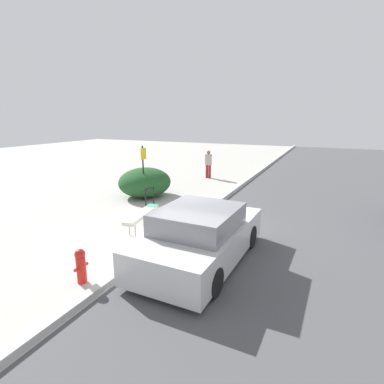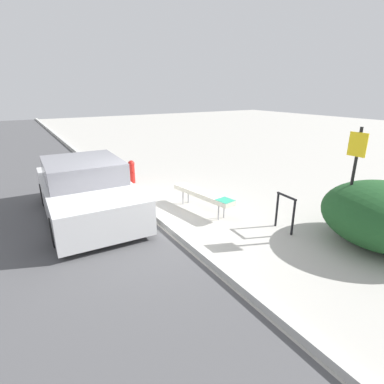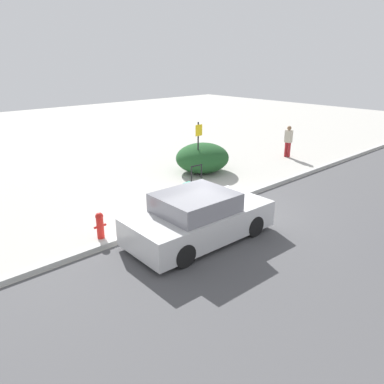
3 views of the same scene
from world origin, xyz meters
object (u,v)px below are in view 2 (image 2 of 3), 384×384
(parked_car_near, at_px, (86,190))
(bike_rack, at_px, (285,209))
(bench, at_px, (203,194))
(fire_hydrant, at_px, (132,171))
(sign_post, at_px, (353,174))

(parked_car_near, bearing_deg, bike_rack, 49.48)
(bench, xyz_separation_m, fire_hydrant, (-3.27, -0.67, -0.04))
(bench, xyz_separation_m, bike_rack, (1.87, 0.92, 0.06))
(bike_rack, xyz_separation_m, sign_post, (0.87, 0.83, 0.88))
(bench, xyz_separation_m, parked_car_near, (-1.28, -2.56, 0.19))
(bench, distance_m, fire_hydrant, 3.33)
(bench, distance_m, bike_rack, 2.09)
(fire_hydrant, bearing_deg, parked_car_near, -43.66)
(sign_post, distance_m, fire_hydrant, 6.55)
(bike_rack, height_order, parked_car_near, parked_car_near)
(bike_rack, relative_size, sign_post, 0.36)
(sign_post, xyz_separation_m, fire_hydrant, (-6.01, -2.41, -0.98))
(bike_rack, relative_size, parked_car_near, 0.20)
(bench, bearing_deg, sign_post, 23.55)
(bike_rack, xyz_separation_m, parked_car_near, (-3.16, -3.47, 0.13))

